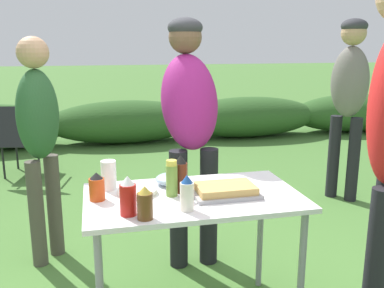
# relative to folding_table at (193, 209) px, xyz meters

# --- Properties ---
(shrub_hedge) EXTENTS (14.40, 0.90, 0.65)m
(shrub_hedge) POSITION_rel_folding_table_xyz_m (0.00, 4.55, -0.34)
(shrub_hedge) COLOR #2D5623
(shrub_hedge) RESTS_ON ground
(folding_table) EXTENTS (1.10, 0.64, 0.74)m
(folding_table) POSITION_rel_folding_table_xyz_m (0.00, 0.00, 0.00)
(folding_table) COLOR white
(folding_table) RESTS_ON ground
(food_tray) EXTENTS (0.33, 0.22, 0.06)m
(food_tray) POSITION_rel_folding_table_xyz_m (0.16, -0.04, 0.10)
(food_tray) COLOR #9E9EA3
(food_tray) RESTS_ON folding_table
(plate_stack) EXTENTS (0.20, 0.20, 0.03)m
(plate_stack) POSITION_rel_folding_table_xyz_m (-0.28, 0.08, 0.09)
(plate_stack) COLOR white
(plate_stack) RESTS_ON folding_table
(mixing_bowl) EXTENTS (0.18, 0.18, 0.06)m
(mixing_bowl) POSITION_rel_folding_table_xyz_m (-0.08, 0.19, 0.11)
(mixing_bowl) COLOR #99B2CC
(mixing_bowl) RESTS_ON folding_table
(paper_cup_stack) EXTENTS (0.08, 0.08, 0.16)m
(paper_cup_stack) POSITION_rel_folding_table_xyz_m (-0.42, 0.19, 0.16)
(paper_cup_stack) COLOR white
(paper_cup_stack) RESTS_ON folding_table
(mayo_bottle) EXTENTS (0.06, 0.06, 0.17)m
(mayo_bottle) POSITION_rel_folding_table_xyz_m (-0.08, -0.19, 0.16)
(mayo_bottle) COLOR silver
(mayo_bottle) RESTS_ON folding_table
(beer_bottle) EXTENTS (0.07, 0.07, 0.15)m
(beer_bottle) POSITION_rel_folding_table_xyz_m (-0.28, -0.25, 0.15)
(beer_bottle) COLOR brown
(beer_bottle) RESTS_ON folding_table
(bbq_sauce_bottle) EXTENTS (0.07, 0.07, 0.20)m
(bbq_sauce_bottle) POSITION_rel_folding_table_xyz_m (-0.05, 0.06, 0.17)
(bbq_sauce_bottle) COLOR #562314
(bbq_sauce_bottle) RESTS_ON folding_table
(ketchup_bottle) EXTENTS (0.08, 0.08, 0.18)m
(ketchup_bottle) POSITION_rel_folding_table_xyz_m (-0.35, -0.19, 0.16)
(ketchup_bottle) COLOR red
(ketchup_bottle) RESTS_ON folding_table
(hot_sauce_bottle) EXTENTS (0.08, 0.08, 0.14)m
(hot_sauce_bottle) POSITION_rel_folding_table_xyz_m (-0.48, 0.04, 0.14)
(hot_sauce_bottle) COLOR #CC4214
(hot_sauce_bottle) RESTS_ON folding_table
(relish_jar) EXTENTS (0.06, 0.06, 0.19)m
(relish_jar) POSITION_rel_folding_table_xyz_m (-0.11, 0.02, 0.17)
(relish_jar) COLOR olive
(relish_jar) RESTS_ON folding_table
(standing_person_in_navy_coat) EXTENTS (0.39, 0.51, 1.67)m
(standing_person_in_navy_coat) POSITION_rel_folding_table_xyz_m (0.15, 0.75, 0.38)
(standing_person_in_navy_coat) COLOR black
(standing_person_in_navy_coat) RESTS_ON ground
(standing_person_in_red_jacket) EXTENTS (0.42, 0.43, 1.72)m
(standing_person_in_red_jacket) POSITION_rel_folding_table_xyz_m (1.88, 1.57, 0.42)
(standing_person_in_red_jacket) COLOR black
(standing_person_in_red_jacket) RESTS_ON ground
(standing_person_with_beanie) EXTENTS (0.37, 0.39, 1.55)m
(standing_person_with_beanie) POSITION_rel_folding_table_xyz_m (-0.84, 0.93, 0.28)
(standing_person_with_beanie) COLOR #4C473D
(standing_person_with_beanie) RESTS_ON ground
(camp_chair_green_behind_table) EXTENTS (0.58, 0.67, 0.83)m
(camp_chair_green_behind_table) POSITION_rel_folding_table_xyz_m (-1.28, 3.04, -0.20)
(camp_chair_green_behind_table) COLOR #232328
(camp_chair_green_behind_table) RESTS_ON ground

